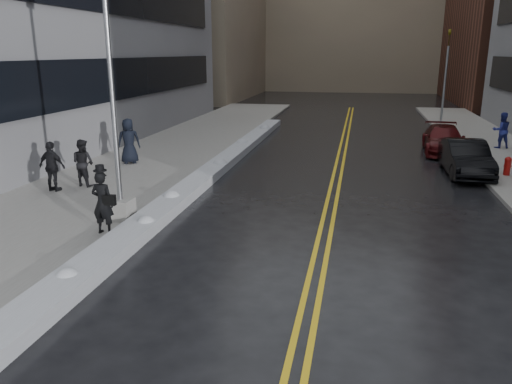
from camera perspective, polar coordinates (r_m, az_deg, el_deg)
The scene contains 17 objects.
ground at distance 12.02m, azimuth -5.03°, elevation -7.84°, with size 160.00×160.00×0.00m, color black.
sidewalk_west at distance 22.91m, azimuth -11.73°, elevation 3.52°, with size 5.50×50.00×0.15m, color gray.
lane_line_left at distance 21.11m, azimuth 8.96°, elevation 2.42°, with size 0.12×50.00×0.01m, color gold.
lane_line_right at distance 21.10m, azimuth 9.77°, elevation 2.38°, with size 0.12×50.00×0.01m, color gold.
snow_ridge at distance 19.94m, azimuth -5.25°, elevation 2.26°, with size 0.90×30.00×0.34m, color #B8B9C1.
building_west_far at distance 57.82m, azimuth -7.71°, elevation 19.78°, with size 14.00×22.00×18.00m, color gray.
building_far at distance 70.82m, azimuth 11.37°, elevation 20.48°, with size 36.00×16.00×22.00m, color gray.
lamppost at distance 14.32m, azimuth -15.77°, elevation 6.06°, with size 0.65×0.65×7.62m.
fire_hydrant at distance 21.74m, azimuth 26.81°, elevation 2.77°, with size 0.26×0.26×0.73m.
traffic_signal at distance 34.96m, azimuth 20.84°, elevation 12.46°, with size 0.16×0.20×6.00m.
pedestrian_fedora at distance 13.62m, azimuth -17.11°, elevation -1.18°, with size 0.62×0.41×1.69m, color black.
pedestrian_b at distance 18.79m, azimuth -19.16°, elevation 3.18°, with size 0.82×0.64×1.69m, color black.
pedestrian_c at distance 22.12m, azimuth -14.33°, elevation 5.67°, with size 0.94×0.61×1.93m, color black.
pedestrian_d at distance 18.42m, azimuth -22.26°, elevation 2.71°, with size 1.01×0.42×1.73m, color black.
pedestrian_east at distance 27.76m, azimuth 26.24°, elevation 6.35°, with size 0.86×0.67×1.77m, color navy.
car_black at distance 21.65m, azimuth 22.84°, elevation 3.59°, with size 1.48×4.25×1.40m, color black.
car_maroon at distance 26.17m, azimuth 20.64°, elevation 5.63°, with size 1.84×4.52×1.31m, color #3D090B.
Camera 1 is at (3.25, -10.53, 4.80)m, focal length 35.00 mm.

